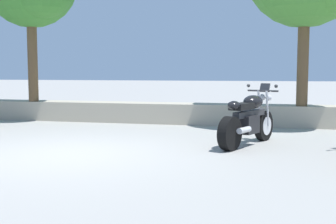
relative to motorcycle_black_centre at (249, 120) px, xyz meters
name	(u,v)px	position (x,y,z in m)	size (l,w,h in m)	color
ground_plane	(69,154)	(-2.96, -1.64, -0.49)	(120.00, 120.00, 0.00)	gray
stone_wall	(147,113)	(-2.96, 3.16, -0.21)	(36.00, 0.80, 0.55)	#A89E89
motorcycle_black_centre	(249,120)	(0.00, 0.00, 0.00)	(1.05, 1.96, 1.18)	black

